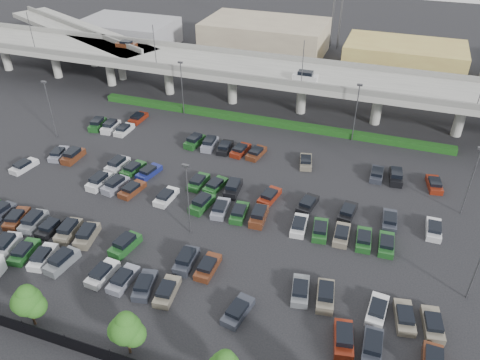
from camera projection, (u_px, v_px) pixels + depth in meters
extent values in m
plane|color=black|center=(214.00, 198.00, 66.58)|extent=(280.00, 280.00, 0.00)
cube|color=gray|center=(277.00, 73.00, 87.75)|extent=(150.00, 13.00, 1.10)
cube|color=#61625D|center=(268.00, 80.00, 82.26)|extent=(150.00, 0.50, 1.00)
cube|color=#61625D|center=(286.00, 57.00, 92.09)|extent=(150.00, 0.50, 1.00)
cylinder|color=gray|center=(5.00, 56.00, 107.98)|extent=(1.80, 1.80, 6.70)
cube|color=#61625D|center=(1.00, 42.00, 106.25)|extent=(2.60, 9.75, 0.50)
cylinder|color=gray|center=(56.00, 63.00, 104.09)|extent=(1.80, 1.80, 6.70)
cube|color=#61625D|center=(52.00, 49.00, 102.35)|extent=(2.60, 9.75, 0.50)
cylinder|color=gray|center=(110.00, 70.00, 100.20)|extent=(1.80, 1.80, 6.70)
cube|color=#61625D|center=(108.00, 56.00, 98.46)|extent=(2.60, 9.75, 0.50)
cylinder|color=gray|center=(169.00, 78.00, 96.30)|extent=(1.80, 1.80, 6.70)
cube|color=#61625D|center=(167.00, 63.00, 94.56)|extent=(2.60, 9.75, 0.50)
cylinder|color=gray|center=(232.00, 87.00, 92.41)|extent=(1.80, 1.80, 6.70)
cube|color=#61625D|center=(232.00, 72.00, 90.67)|extent=(2.60, 9.75, 0.50)
cylinder|color=gray|center=(302.00, 96.00, 88.51)|extent=(1.80, 1.80, 6.70)
cube|color=#61625D|center=(303.00, 80.00, 86.77)|extent=(2.60, 9.75, 0.50)
cylinder|color=gray|center=(377.00, 107.00, 84.62)|extent=(1.80, 1.80, 6.70)
cube|color=#61625D|center=(380.00, 90.00, 82.88)|extent=(2.60, 9.75, 0.50)
cylinder|color=gray|center=(460.00, 118.00, 80.72)|extent=(1.80, 1.80, 6.70)
cube|color=#61625D|center=(465.00, 101.00, 78.99)|extent=(2.60, 9.75, 0.50)
cube|color=#562917|center=(126.00, 45.00, 99.04)|extent=(4.40, 1.82, 0.82)
cube|color=black|center=(126.00, 42.00, 98.69)|extent=(2.30, 1.60, 0.50)
cube|color=silver|center=(305.00, 77.00, 83.13)|extent=(4.40, 1.82, 1.05)
cube|color=black|center=(306.00, 73.00, 82.68)|extent=(2.60, 1.60, 0.65)
cylinder|color=#454549|center=(31.00, 32.00, 94.35)|extent=(0.14, 0.14, 8.00)
cylinder|color=#454549|center=(155.00, 47.00, 86.57)|extent=(0.14, 0.14, 8.00)
cylinder|color=#454549|center=(303.00, 64.00, 78.78)|extent=(0.14, 0.14, 8.00)
cube|color=gray|center=(78.00, 31.00, 110.87)|extent=(50.93, 30.13, 1.10)
cube|color=#61625D|center=(78.00, 27.00, 110.29)|extent=(47.34, 22.43, 1.00)
cylinder|color=gray|center=(45.00, 32.00, 124.13)|extent=(1.60, 1.60, 6.70)
cylinder|color=gray|center=(67.00, 41.00, 117.11)|extent=(1.60, 1.60, 6.70)
cylinder|color=gray|center=(92.00, 52.00, 110.10)|extent=(1.60, 1.60, 6.70)
cylinder|color=gray|center=(121.00, 65.00, 103.08)|extent=(1.60, 1.60, 6.70)
cube|color=#143710|center=(265.00, 121.00, 85.94)|extent=(66.00, 1.60, 1.10)
cube|color=black|center=(102.00, 354.00, 44.06)|extent=(70.00, 0.06, 1.80)
cylinder|color=black|center=(24.00, 327.00, 46.51)|extent=(0.10, 0.10, 2.00)
cylinder|color=black|center=(66.00, 342.00, 45.12)|extent=(0.10, 0.10, 2.00)
cylinder|color=black|center=(111.00, 356.00, 43.73)|extent=(0.10, 0.10, 2.00)
cylinder|color=#332316|center=(33.00, 318.00, 47.56)|extent=(0.26, 0.26, 1.96)
sphere|color=#225216|center=(27.00, 301.00, 46.25)|extent=(3.04, 3.04, 3.04)
sphere|color=#225216|center=(35.00, 306.00, 46.43)|extent=(2.39, 2.39, 2.39)
sphere|color=#225216|center=(23.00, 303.00, 46.53)|extent=(2.39, 2.39, 2.39)
sphere|color=#225216|center=(26.00, 295.00, 45.85)|extent=(2.06, 2.06, 2.06)
cylinder|color=#332316|center=(129.00, 346.00, 44.73)|extent=(0.26, 0.26, 1.97)
sphere|color=#225216|center=(126.00, 329.00, 43.40)|extent=(3.07, 3.07, 3.07)
sphere|color=#225216|center=(134.00, 334.00, 43.58)|extent=(2.41, 2.41, 2.41)
sphere|color=#225216|center=(120.00, 330.00, 43.68)|extent=(2.41, 2.41, 2.41)
sphere|color=#225216|center=(126.00, 322.00, 43.00)|extent=(2.08, 2.08, 2.08)
sphere|color=#225216|center=(225.00, 360.00, 40.09)|extent=(1.89, 1.89, 1.89)
cube|color=silver|center=(6.00, 246.00, 57.30)|extent=(2.59, 4.66, 1.05)
cube|color=black|center=(4.00, 241.00, 56.85)|extent=(2.05, 2.85, 0.65)
cube|color=#1B4D1E|center=(24.00, 252.00, 56.60)|extent=(2.39, 4.60, 0.82)
cube|color=black|center=(22.00, 249.00, 56.10)|extent=(1.89, 2.49, 0.50)
cube|color=silver|center=(43.00, 257.00, 55.84)|extent=(2.52, 4.64, 0.82)
cube|color=black|center=(41.00, 254.00, 55.33)|extent=(1.96, 2.53, 0.50)
cube|color=slate|center=(62.00, 262.00, 55.01)|extent=(2.33, 4.59, 1.05)
cube|color=black|center=(61.00, 257.00, 54.56)|extent=(1.90, 2.77, 0.65)
cube|color=silver|center=(102.00, 274.00, 53.54)|extent=(2.16, 4.53, 0.82)
cube|color=black|center=(101.00, 271.00, 53.04)|extent=(1.77, 2.42, 0.50)
cube|color=slate|center=(123.00, 280.00, 52.78)|extent=(2.01, 4.47, 0.82)
cube|color=black|center=(122.00, 277.00, 52.27)|extent=(1.70, 2.37, 0.50)
cube|color=#2B2E38|center=(145.00, 286.00, 52.01)|extent=(2.67, 4.68, 0.82)
cube|color=black|center=(143.00, 283.00, 51.51)|extent=(2.03, 2.58, 0.50)
cube|color=#6E6656|center=(167.00, 292.00, 51.25)|extent=(2.28, 4.57, 0.82)
cube|color=black|center=(166.00, 289.00, 50.74)|extent=(1.84, 2.46, 0.50)
cube|color=#2B2E38|center=(238.00, 311.00, 48.95)|extent=(2.57, 4.65, 0.82)
cube|color=black|center=(237.00, 309.00, 48.45)|extent=(1.98, 2.55, 0.50)
cube|color=maroon|center=(343.00, 340.00, 45.83)|extent=(2.56, 4.65, 1.05)
cube|color=black|center=(344.00, 335.00, 45.38)|extent=(2.03, 2.84, 0.65)
cube|color=#2B2E38|center=(372.00, 348.00, 45.06)|extent=(1.94, 4.45, 1.05)
cube|color=black|center=(373.00, 343.00, 44.61)|extent=(1.67, 2.64, 0.65)
cube|color=black|center=(434.00, 359.00, 43.08)|extent=(1.62, 2.61, 0.65)
cube|color=#2B2E38|center=(0.00, 214.00, 62.77)|extent=(2.24, 4.56, 1.05)
cube|color=#562917|center=(17.00, 219.00, 62.06)|extent=(2.78, 4.70, 0.82)
cube|color=black|center=(15.00, 216.00, 61.56)|extent=(2.09, 2.61, 0.50)
cube|color=slate|center=(34.00, 222.00, 61.24)|extent=(2.28, 4.57, 1.05)
cube|color=black|center=(32.00, 217.00, 60.78)|extent=(1.87, 2.76, 0.65)
cube|color=black|center=(51.00, 227.00, 60.53)|extent=(1.86, 4.42, 0.82)
cube|color=black|center=(49.00, 224.00, 60.03)|extent=(1.62, 2.32, 0.50)
cube|color=#6E6656|center=(69.00, 231.00, 59.71)|extent=(2.34, 4.59, 1.05)
cube|color=black|center=(68.00, 226.00, 59.25)|extent=(1.91, 2.78, 0.65)
cube|color=#6E6656|center=(87.00, 236.00, 58.94)|extent=(2.60, 4.66, 1.05)
cube|color=black|center=(86.00, 231.00, 58.49)|extent=(2.05, 2.85, 0.65)
cube|color=#1B4D1E|center=(125.00, 246.00, 57.41)|extent=(2.50, 4.63, 1.05)
cube|color=black|center=(124.00, 240.00, 56.96)|extent=(2.00, 2.82, 0.65)
cube|color=#2B2E38|center=(186.00, 261.00, 55.12)|extent=(2.02, 4.48, 1.05)
cube|color=black|center=(186.00, 256.00, 54.66)|extent=(1.72, 2.67, 0.65)
cube|color=#562917|center=(208.00, 267.00, 54.41)|extent=(1.88, 4.42, 0.82)
cube|color=black|center=(207.00, 264.00, 53.91)|extent=(1.63, 2.32, 0.50)
cube|color=slate|center=(300.00, 291.00, 51.35)|extent=(2.52, 4.64, 0.82)
cube|color=black|center=(300.00, 288.00, 50.85)|extent=(1.96, 2.53, 0.50)
cube|color=#6E6656|center=(325.00, 296.00, 50.53)|extent=(2.43, 4.62, 1.05)
cube|color=black|center=(326.00, 291.00, 50.07)|extent=(1.96, 2.80, 0.65)
cube|color=silver|center=(377.00, 311.00, 49.06)|extent=(2.16, 4.53, 0.82)
cube|color=black|center=(378.00, 308.00, 48.56)|extent=(1.78, 2.42, 0.50)
cube|color=#6E6656|center=(404.00, 317.00, 48.29)|extent=(2.57, 4.65, 0.82)
cube|color=black|center=(405.00, 315.00, 47.79)|extent=(1.98, 2.55, 0.50)
cube|color=#6E6656|center=(432.00, 325.00, 47.53)|extent=(2.50, 4.63, 0.82)
cube|color=black|center=(434.00, 322.00, 47.03)|extent=(1.95, 2.53, 0.50)
cube|color=silver|center=(24.00, 167.00, 73.01)|extent=(2.41, 4.61, 0.82)
cube|color=black|center=(22.00, 164.00, 72.51)|extent=(1.90, 2.50, 0.50)
cube|color=silver|center=(99.00, 182.00, 69.12)|extent=(2.09, 4.50, 1.05)
cube|color=black|center=(99.00, 178.00, 68.67)|extent=(1.76, 2.69, 0.65)
cube|color=slate|center=(116.00, 186.00, 68.36)|extent=(2.58, 4.66, 1.05)
cube|color=black|center=(115.00, 181.00, 67.91)|extent=(2.04, 2.85, 0.65)
cube|color=#562917|center=(132.00, 190.00, 67.66)|extent=(2.53, 4.64, 0.82)
cube|color=black|center=(131.00, 187.00, 67.15)|extent=(1.96, 2.53, 0.50)
cube|color=silver|center=(166.00, 197.00, 66.13)|extent=(2.10, 4.51, 0.82)
cube|color=black|center=(165.00, 194.00, 65.62)|extent=(1.75, 2.40, 0.50)
cube|color=#1B4D1E|center=(202.00, 204.00, 64.53)|extent=(2.49, 4.63, 1.05)
cube|color=black|center=(202.00, 199.00, 64.08)|extent=(1.99, 2.82, 0.65)
cube|color=slate|center=(221.00, 209.00, 63.83)|extent=(2.30, 4.58, 0.82)
cube|color=black|center=(220.00, 206.00, 63.33)|extent=(1.85, 2.47, 0.50)
cube|color=#1B4D1E|center=(239.00, 213.00, 63.07)|extent=(2.18, 4.54, 0.82)
cube|color=black|center=(239.00, 210.00, 62.56)|extent=(1.79, 2.43, 0.50)
cube|color=#562917|center=(259.00, 217.00, 62.24)|extent=(2.10, 4.51, 1.05)
cube|color=black|center=(259.00, 212.00, 61.79)|extent=(1.77, 2.70, 0.65)
cube|color=silver|center=(299.00, 226.00, 60.77)|extent=(2.13, 4.52, 0.82)
cube|color=black|center=(299.00, 223.00, 60.27)|extent=(1.76, 2.41, 0.50)
cube|color=#1B4D1E|center=(320.00, 230.00, 60.01)|extent=(2.35, 4.59, 0.82)
cube|color=black|center=(320.00, 228.00, 59.50)|extent=(1.88, 2.48, 0.50)
cube|color=#6E6656|center=(342.00, 235.00, 59.24)|extent=(1.98, 4.46, 0.82)
cube|color=black|center=(342.00, 232.00, 58.74)|extent=(1.68, 2.36, 0.50)
cube|color=#1B4D1E|center=(364.00, 240.00, 58.48)|extent=(2.13, 4.52, 0.82)
cube|color=black|center=(364.00, 237.00, 57.97)|extent=(1.76, 2.41, 0.50)
cube|color=#1B4D1E|center=(386.00, 245.00, 57.71)|extent=(2.05, 4.49, 0.82)
cube|color=black|center=(387.00, 242.00, 57.21)|extent=(1.72, 2.38, 0.50)
cube|color=slate|center=(59.00, 154.00, 76.18)|extent=(2.64, 4.67, 0.82)
cube|color=black|center=(58.00, 151.00, 75.68)|extent=(2.02, 2.57, 0.50)
cube|color=#562917|center=(73.00, 157.00, 75.35)|extent=(1.86, 4.42, 1.05)
cube|color=black|center=(72.00, 152.00, 74.90)|extent=(1.63, 2.62, 0.65)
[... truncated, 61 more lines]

